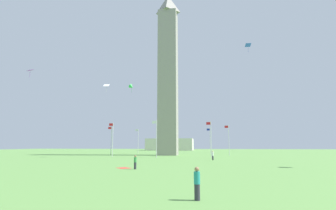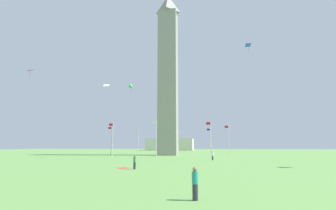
{
  "view_description": "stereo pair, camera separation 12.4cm",
  "coord_description": "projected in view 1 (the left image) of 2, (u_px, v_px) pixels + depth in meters",
  "views": [
    {
      "loc": [
        -11.27,
        74.17,
        2.76
      ],
      "look_at": [
        0.0,
        0.0,
        14.46
      ],
      "focal_mm": 27.74,
      "sensor_mm": 36.0,
      "label": 1
    },
    {
      "loc": [
        -11.4,
        74.15,
        2.76
      ],
      "look_at": [
        0.0,
        0.0,
        14.46
      ],
      "focal_mm": 27.74,
      "sensor_mm": 36.0,
      "label": 2
    }
  ],
  "objects": [
    {
      "name": "ground_plane",
      "position": [
        168.0,
        155.0,
        73.7
      ],
      "size": [
        260.0,
        260.0,
        0.0
      ],
      "primitive_type": "plane",
      "color": "#609347"
    },
    {
      "name": "obelisk_monument",
      "position": [
        168.0,
        71.0,
        77.49
      ],
      "size": [
        5.41,
        5.41,
        49.22
      ],
      "color": "gray",
      "rests_on": "ground"
    },
    {
      "name": "flagpole_n",
      "position": [
        111.0,
        139.0,
        76.95
      ],
      "size": [
        1.12,
        0.14,
        8.36
      ],
      "color": "silver",
      "rests_on": "ground"
    },
    {
      "name": "flagpole_ne",
      "position": [
        112.0,
        138.0,
        64.41
      ],
      "size": [
        1.12,
        0.14,
        8.36
      ],
      "color": "silver",
      "rests_on": "ground"
    },
    {
      "name": "flagpole_e",
      "position": [
        156.0,
        137.0,
        57.73
      ],
      "size": [
        1.12,
        0.14,
        8.36
      ],
      "color": "silver",
      "rests_on": "ground"
    },
    {
      "name": "flagpole_se",
      "position": [
        211.0,
        138.0,
        60.82
      ],
      "size": [
        1.12,
        0.14,
        8.36
      ],
      "color": "silver",
      "rests_on": "ground"
    },
    {
      "name": "flagpole_s",
      "position": [
        229.0,
        139.0,
        71.87
      ],
      "size": [
        1.12,
        0.14,
        8.36
      ],
      "color": "silver",
      "rests_on": "ground"
    },
    {
      "name": "flagpole_sw",
      "position": [
        210.0,
        140.0,
        84.41
      ],
      "size": [
        1.12,
        0.14,
        8.36
      ],
      "color": "silver",
      "rests_on": "ground"
    },
    {
      "name": "flagpole_w",
      "position": [
        175.0,
        140.0,
        91.09
      ],
      "size": [
        1.12,
        0.14,
        8.36
      ],
      "color": "silver",
      "rests_on": "ground"
    },
    {
      "name": "flagpole_nw",
      "position": [
        138.0,
        140.0,
        88.0
      ],
      "size": [
        1.12,
        0.14,
        8.36
      ],
      "color": "silver",
      "rests_on": "ground"
    },
    {
      "name": "person_green_shirt",
      "position": [
        135.0,
        162.0,
        30.33
      ],
      "size": [
        0.32,
        0.32,
        1.61
      ],
      "rotation": [
        0.0,
        0.0,
        -1.95
      ],
      "color": "#2D2D38",
      "rests_on": "ground"
    },
    {
      "name": "person_white_shirt",
      "position": [
        213.0,
        155.0,
        49.04
      ],
      "size": [
        0.32,
        0.32,
        1.78
      ],
      "rotation": [
        0.0,
        0.0,
        -0.79
      ],
      "color": "#2D2D38",
      "rests_on": "ground"
    },
    {
      "name": "person_teal_shirt",
      "position": [
        197.0,
        184.0,
        13.24
      ],
      "size": [
        0.32,
        0.32,
        1.66
      ],
      "rotation": [
        0.0,
        0.0,
        -1.2
      ],
      "color": "#2D2D38",
      "rests_on": "ground"
    },
    {
      "name": "kite_purple_diamond",
      "position": [
        30.0,
        71.0,
        57.19
      ],
      "size": [
        1.61,
        1.59,
        1.88
      ],
      "color": "purple"
    },
    {
      "name": "kite_white_diamond",
      "position": [
        106.0,
        85.0,
        62.82
      ],
      "size": [
        1.49,
        1.3,
        2.3
      ],
      "color": "white"
    },
    {
      "name": "kite_green_delta",
      "position": [
        132.0,
        87.0,
        70.03
      ],
      "size": [
        1.79,
        1.52,
        2.42
      ],
      "color": "green"
    },
    {
      "name": "kite_blue_diamond",
      "position": [
        248.0,
        45.0,
        69.73
      ],
      "size": [
        1.57,
        1.49,
        2.31
      ],
      "color": "blue"
    },
    {
      "name": "distant_building",
      "position": [
        170.0,
        144.0,
        147.54
      ],
      "size": [
        25.97,
        14.46,
        6.53
      ],
      "color": "beige",
      "rests_on": "ground"
    },
    {
      "name": "picnic_blanket_near_first_person",
      "position": [
        124.0,
        168.0,
        31.87
      ],
      "size": [
        2.26,
        2.26,
        0.01
      ],
      "primitive_type": "cube",
      "rotation": [
        0.0,
        0.0,
        2.36
      ],
      "color": "red",
      "rests_on": "ground"
    }
  ]
}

